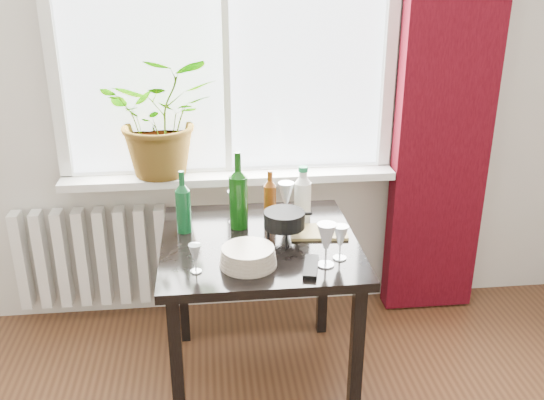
{
  "coord_description": "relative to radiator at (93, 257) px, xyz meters",
  "views": [
    {
      "loc": [
        -0.11,
        -0.83,
        1.9
      ],
      "look_at": [
        0.16,
        1.55,
        0.93
      ],
      "focal_mm": 40.0,
      "sensor_mm": 36.0,
      "label": 1
    }
  ],
  "objects": [
    {
      "name": "radiator",
      "position": [
        0.0,
        0.0,
        0.0
      ],
      "size": [
        0.8,
        0.1,
        0.55
      ],
      "color": "white",
      "rests_on": "ground"
    },
    {
      "name": "wineglass_front_left",
      "position": [
        0.58,
        -0.89,
        0.42
      ],
      "size": [
        0.06,
        0.06,
        0.12
      ],
      "primitive_type": null,
      "rotation": [
        0.0,
        0.0,
        0.22
      ],
      "color": "#B6BFC4",
      "rests_on": "table"
    },
    {
      "name": "wineglass_back_left",
      "position": [
        0.76,
        -0.43,
        0.44
      ],
      "size": [
        0.08,
        0.08,
        0.16
      ],
      "primitive_type": null,
      "rotation": [
        0.0,
        0.0,
        0.25
      ],
      "color": "silver",
      "rests_on": "table"
    },
    {
      "name": "wine_bottle_left",
      "position": [
        0.52,
        -0.5,
        0.5
      ],
      "size": [
        0.08,
        0.08,
        0.29
      ],
      "primitive_type": null,
      "rotation": [
        0.0,
        0.0,
        0.21
      ],
      "color": "#0D4821",
      "rests_on": "table"
    },
    {
      "name": "potted_plant",
      "position": [
        0.42,
        -0.01,
        0.77
      ],
      "size": [
        0.56,
        0.48,
        0.61
      ],
      "primitive_type": "imported",
      "rotation": [
        0.0,
        0.0,
        -0.01
      ],
      "color": "#2D751F",
      "rests_on": "windowsill"
    },
    {
      "name": "curtain",
      "position": [
        1.87,
        -0.06,
        0.92
      ],
      "size": [
        0.5,
        0.12,
        2.56
      ],
      "color": "#36040C",
      "rests_on": "ground"
    },
    {
      "name": "wineglass_far_right",
      "position": [
        1.16,
        -0.84,
        0.44
      ],
      "size": [
        0.07,
        0.07,
        0.15
      ],
      "primitive_type": null,
      "rotation": [
        0.0,
        0.0,
        -0.07
      ],
      "color": "silver",
      "rests_on": "table"
    },
    {
      "name": "table",
      "position": [
        0.85,
        -0.63,
        0.27
      ],
      "size": [
        0.85,
        0.85,
        0.74
      ],
      "color": "black",
      "rests_on": "ground"
    },
    {
      "name": "wine_bottle_right",
      "position": [
        0.77,
        -0.48,
        0.54
      ],
      "size": [
        0.1,
        0.1,
        0.36
      ],
      "primitive_type": null,
      "rotation": [
        0.0,
        0.0,
        0.16
      ],
      "color": "#0D3D0B",
      "rests_on": "table"
    },
    {
      "name": "windowsill",
      "position": [
        0.75,
        -0.03,
        0.44
      ],
      "size": [
        1.72,
        0.2,
        0.04
      ],
      "color": "white",
      "rests_on": "ground"
    },
    {
      "name": "bottle_amber",
      "position": [
        0.92,
        -0.4,
        0.48
      ],
      "size": [
        0.08,
        0.08,
        0.24
      ],
      "primitive_type": null,
      "rotation": [
        0.0,
        0.0,
        0.37
      ],
      "color": "#6A310B",
      "rests_on": "table"
    },
    {
      "name": "wineglass_front_right",
      "position": [
        1.09,
        -0.89,
        0.45
      ],
      "size": [
        0.08,
        0.08,
        0.19
      ],
      "primitive_type": null,
      "rotation": [
        0.0,
        0.0,
        0.04
      ],
      "color": "silver",
      "rests_on": "table"
    },
    {
      "name": "fondue_pot",
      "position": [
        0.96,
        -0.65,
        0.43
      ],
      "size": [
        0.23,
        0.21,
        0.14
      ],
      "primitive_type": null,
      "rotation": [
        0.0,
        0.0,
        -0.19
      ],
      "color": "black",
      "rests_on": "table"
    },
    {
      "name": "window",
      "position": [
        0.75,
        0.04,
        1.22
      ],
      "size": [
        1.72,
        0.08,
        1.62
      ],
      "color": "white",
      "rests_on": "ground"
    },
    {
      "name": "tv_remote",
      "position": [
        1.03,
        -0.91,
        0.37
      ],
      "size": [
        0.09,
        0.19,
        0.02
      ],
      "primitive_type": "cube",
      "rotation": [
        0.0,
        0.0,
        -0.23
      ],
      "color": "black",
      "rests_on": "table"
    },
    {
      "name": "cleaning_bottle",
      "position": [
        1.07,
        -0.45,
        0.5
      ],
      "size": [
        0.09,
        0.09,
        0.27
      ],
      "primitive_type": null,
      "rotation": [
        0.0,
        0.0,
        0.21
      ],
      "color": "white",
      "rests_on": "table"
    },
    {
      "name": "wineglass_back_center",
      "position": [
        1.0,
        -0.4,
        0.45
      ],
      "size": [
        0.1,
        0.1,
        0.18
      ],
      "primitive_type": null,
      "rotation": [
        0.0,
        0.0,
        -0.28
      ],
      "color": "silver",
      "rests_on": "table"
    },
    {
      "name": "plate_stack",
      "position": [
        0.79,
        -0.85,
        0.4
      ],
      "size": [
        0.25,
        0.25,
        0.07
      ],
      "primitive_type": "cylinder",
      "rotation": [
        0.0,
        0.0,
        0.09
      ],
      "color": "#BDAF9C",
      "rests_on": "table"
    },
    {
      "name": "cutting_board",
      "position": [
        1.12,
        -0.59,
        0.37
      ],
      "size": [
        0.26,
        0.18,
        0.01
      ],
      "primitive_type": "cube",
      "rotation": [
        0.0,
        0.0,
        -0.09
      ],
      "color": "olive",
      "rests_on": "table"
    }
  ]
}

